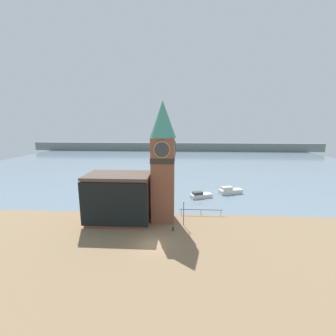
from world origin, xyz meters
name	(u,v)px	position (x,y,z in m)	size (l,w,h in m)	color
ground_plane	(152,245)	(0.00, 0.00, 0.00)	(160.00, 160.00, 0.00)	#846B4C
water	(172,161)	(0.00, 71.44, 0.00)	(160.00, 120.00, 0.00)	slate
far_shoreline	(175,147)	(0.00, 111.44, 2.50)	(180.00, 3.00, 5.00)	slate
pier_railing	(201,210)	(7.87, 11.19, 0.93)	(8.10, 0.08, 1.09)	#232328
clock_tower	(163,159)	(0.91, 8.63, 11.03)	(4.43, 4.43, 20.76)	brown
pier_building	(119,198)	(-6.79, 7.77, 4.28)	(11.12, 6.95, 8.51)	brown
boat_near	(200,195)	(8.60, 21.39, 0.57)	(5.37, 3.63, 1.50)	silver
boat_far	(230,191)	(16.10, 24.89, 0.69)	(6.03, 3.62, 1.82)	silver
mooring_bollard_near	(173,228)	(2.83, 4.55, 0.42)	(0.31, 0.31, 0.77)	#2D2D33
lamp_post	(184,208)	(4.54, 6.70, 2.99)	(0.32, 0.32, 4.33)	black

